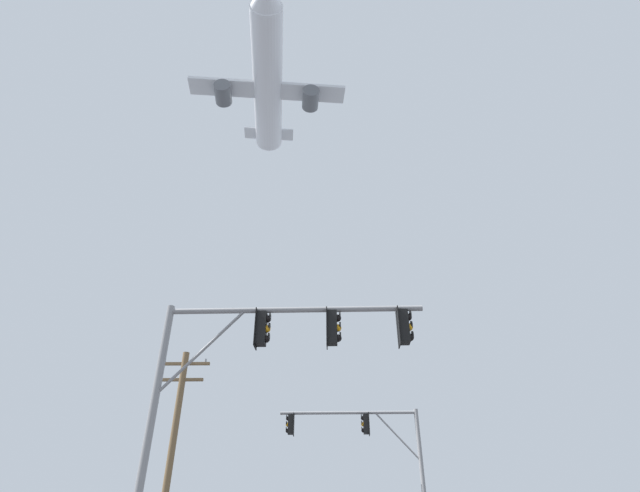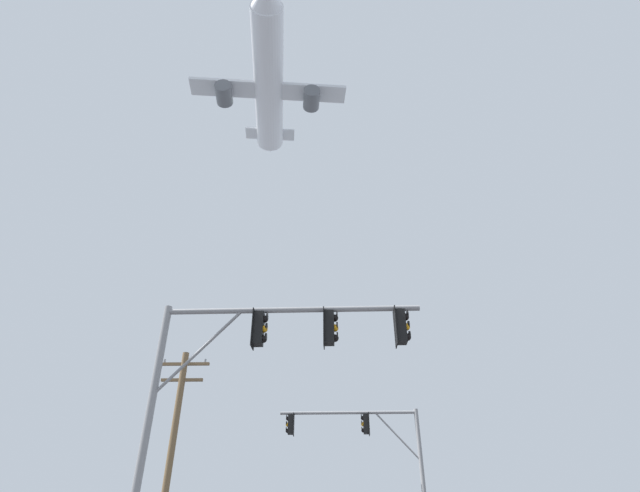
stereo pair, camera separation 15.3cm
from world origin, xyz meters
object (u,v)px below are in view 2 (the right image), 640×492
signal_pole_far (371,445)px  airplane (269,84)px  signal_pole_near (261,360)px  utility_pole (172,446)px

signal_pole_far → airplane: (-9.61, 18.57, 47.36)m
signal_pole_near → utility_pole: (-4.62, 8.49, -0.82)m
signal_pole_near → signal_pole_far: signal_pole_near is taller
signal_pole_near → airplane: (-5.96, 30.59, 47.07)m
signal_pole_near → utility_pole: size_ratio=0.84×
airplane → signal_pole_near: bearing=-79.0°
utility_pole → airplane: bearing=93.5°
signal_pole_near → airplane: bearing=101.0°
airplane → signal_pole_far: bearing=-62.6°
signal_pole_near → utility_pole: bearing=118.6°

